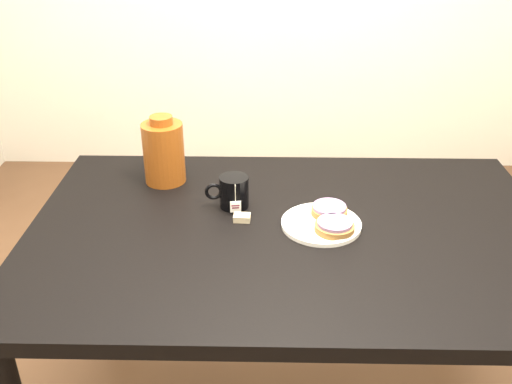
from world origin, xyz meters
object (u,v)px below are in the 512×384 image
bagel_front (335,226)px  bagel_package (164,152)px  table (291,253)px  teabag_pouch (242,218)px  mug (233,192)px  bagel_back (329,210)px  plate (321,223)px

bagel_front → bagel_package: bearing=148.4°
table → bagel_package: (-0.38, 0.27, 0.18)m
teabag_pouch → bagel_package: 0.35m
mug → bagel_package: size_ratio=0.61×
bagel_back → bagel_package: size_ratio=0.49×
bagel_back → mug: bearing=167.2°
bagel_front → mug: bearing=152.0°
bagel_back → teabag_pouch: bearing=-175.3°
table → bagel_back: bearing=26.6°
plate → bagel_front: bagel_front is taller
table → mug: mug is taller
bagel_back → table: bearing=-153.4°
teabag_pouch → bagel_front: bearing=-14.8°
plate → mug: mug is taller
bagel_package → mug: bearing=-35.7°
bagel_back → mug: mug is taller
table → mug: bearing=145.1°
plate → bagel_back: size_ratio=2.09×
table → teabag_pouch: 0.17m
bagel_front → teabag_pouch: 0.25m
bagel_front → bagel_package: (-0.49, 0.30, 0.07)m
table → bagel_front: (0.11, -0.03, 0.11)m
plate → bagel_package: bearing=150.4°
table → bagel_package: bearing=144.6°
mug → bagel_package: bagel_package is taller
mug → teabag_pouch: size_ratio=2.85×
table → plate: plate is taller
bagel_back → mug: (-0.26, 0.06, 0.02)m
table → bagel_front: bagel_front is taller
table → plate: (0.08, 0.01, 0.09)m
plate → bagel_package: (-0.46, 0.26, 0.09)m
mug → teabag_pouch: bearing=-78.9°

